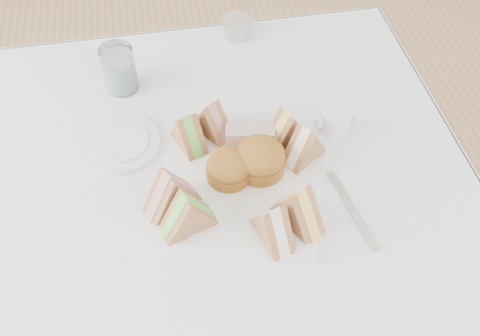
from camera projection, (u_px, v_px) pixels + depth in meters
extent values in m
cube|color=brown|center=(221.00, 280.00, 1.32)|extent=(0.90, 0.90, 0.74)
cube|color=white|center=(215.00, 190.00, 1.03)|extent=(1.02, 1.02, 0.01)
cube|color=silver|center=(240.00, 182.00, 1.03)|extent=(0.40, 0.40, 0.01)
cylinder|color=#A6682C|center=(229.00, 167.00, 1.01)|extent=(0.11, 0.11, 0.06)
cylinder|color=#A6682C|center=(260.00, 158.00, 1.01)|extent=(0.10, 0.10, 0.07)
cube|color=beige|center=(250.00, 137.00, 1.06)|extent=(0.10, 0.05, 0.05)
cylinder|color=silver|center=(119.00, 143.00, 1.09)|extent=(0.21, 0.21, 0.01)
cylinder|color=white|center=(119.00, 69.00, 1.16)|extent=(0.09, 0.09, 0.11)
cylinder|color=#B4B4B4|center=(237.00, 28.00, 1.31)|extent=(0.08, 0.08, 0.04)
cube|color=#B4B4B4|center=(352.00, 209.00, 0.99)|extent=(0.05, 0.19, 0.00)
cube|color=#B4B4B4|center=(296.00, 189.00, 1.02)|extent=(0.05, 0.19, 0.00)
cylinder|color=silver|center=(335.00, 121.00, 1.10)|extent=(0.08, 0.08, 0.06)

